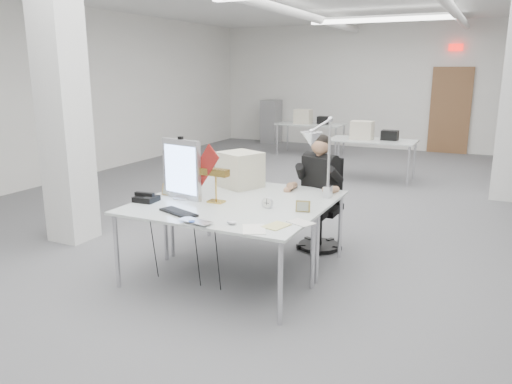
% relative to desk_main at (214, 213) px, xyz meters
% --- Properties ---
extents(room_shell, '(10.04, 14.04, 3.24)m').
position_rel_desk_main_xyz_m(room_shell, '(0.04, 2.63, 0.95)').
color(room_shell, '#59595C').
rests_on(room_shell, ground).
extents(desk_main, '(1.80, 0.90, 0.02)m').
position_rel_desk_main_xyz_m(desk_main, '(0.00, 0.00, 0.00)').
color(desk_main, silver).
rests_on(desk_main, room_shell).
extents(desk_second, '(1.80, 0.90, 0.02)m').
position_rel_desk_main_xyz_m(desk_second, '(0.00, 0.90, 0.00)').
color(desk_second, silver).
rests_on(desk_second, room_shell).
extents(bg_desk_a, '(1.60, 0.80, 0.02)m').
position_rel_desk_main_xyz_m(bg_desk_a, '(0.20, 5.50, 0.00)').
color(bg_desk_a, silver).
rests_on(bg_desk_a, room_shell).
extents(bg_desk_b, '(1.60, 0.80, 0.02)m').
position_rel_desk_main_xyz_m(bg_desk_b, '(-1.80, 7.70, 0.00)').
color(bg_desk_b, silver).
rests_on(bg_desk_b, room_shell).
extents(filing_cabinet, '(0.45, 0.55, 1.20)m').
position_rel_desk_main_xyz_m(filing_cabinet, '(-3.50, 9.15, -0.14)').
color(filing_cabinet, gray).
rests_on(filing_cabinet, room_shell).
extents(office_chair, '(0.67, 0.67, 1.06)m').
position_rel_desk_main_xyz_m(office_chair, '(0.55, 1.47, -0.21)').
color(office_chair, black).
rests_on(office_chair, room_shell).
extents(seated_person, '(0.73, 0.80, 0.99)m').
position_rel_desk_main_xyz_m(seated_person, '(0.55, 1.42, 0.16)').
color(seated_person, black).
rests_on(seated_person, office_chair).
extents(monitor, '(0.49, 0.14, 0.60)m').
position_rel_desk_main_xyz_m(monitor, '(-0.54, 0.30, 0.31)').
color(monitor, '#B9B9BE').
rests_on(monitor, desk_main).
extents(pennant, '(0.41, 0.14, 0.46)m').
position_rel_desk_main_xyz_m(pennant, '(-0.25, 0.27, 0.37)').
color(pennant, maroon).
rests_on(pennant, monitor).
extents(keyboard, '(0.44, 0.28, 0.02)m').
position_rel_desk_main_xyz_m(keyboard, '(-0.26, -0.19, 0.02)').
color(keyboard, black).
rests_on(keyboard, desk_main).
extents(laptop, '(0.35, 0.26, 0.02)m').
position_rel_desk_main_xyz_m(laptop, '(0.03, -0.42, 0.02)').
color(laptop, '#ABABAF').
rests_on(laptop, desk_main).
extents(mouse, '(0.10, 0.07, 0.04)m').
position_rel_desk_main_xyz_m(mouse, '(0.33, -0.26, 0.03)').
color(mouse, '#B8B8BD').
rests_on(mouse, desk_main).
extents(bankers_lamp, '(0.33, 0.16, 0.37)m').
position_rel_desk_main_xyz_m(bankers_lamp, '(-0.15, 0.31, 0.20)').
color(bankers_lamp, '#B9873A').
rests_on(bankers_lamp, desk_main).
extents(desk_phone, '(0.22, 0.20, 0.05)m').
position_rel_desk_main_xyz_m(desk_phone, '(-0.80, 0.04, 0.04)').
color(desk_phone, black).
rests_on(desk_phone, desk_main).
extents(picture_frame_left, '(0.16, 0.05, 0.12)m').
position_rel_desk_main_xyz_m(picture_frame_left, '(-0.74, 0.33, 0.07)').
color(picture_frame_left, '#AA8149').
rests_on(picture_frame_left, desk_main).
extents(picture_frame_right, '(0.14, 0.07, 0.11)m').
position_rel_desk_main_xyz_m(picture_frame_right, '(0.74, 0.36, 0.07)').
color(picture_frame_right, olive).
rests_on(picture_frame_right, desk_main).
extents(desk_clock, '(0.11, 0.03, 0.11)m').
position_rel_desk_main_xyz_m(desk_clock, '(0.40, 0.33, 0.06)').
color(desk_clock, silver).
rests_on(desk_clock, desk_main).
extents(paper_stack_a, '(0.29, 0.32, 0.01)m').
position_rel_desk_main_xyz_m(paper_stack_a, '(0.56, -0.30, 0.02)').
color(paper_stack_a, white).
rests_on(paper_stack_a, desk_main).
extents(paper_stack_b, '(0.21, 0.26, 0.01)m').
position_rel_desk_main_xyz_m(paper_stack_b, '(0.69, -0.14, 0.02)').
color(paper_stack_b, '#D5CE7F').
rests_on(paper_stack_b, desk_main).
extents(paper_stack_c, '(0.26, 0.22, 0.01)m').
position_rel_desk_main_xyz_m(paper_stack_c, '(0.85, 0.03, 0.02)').
color(paper_stack_c, silver).
rests_on(paper_stack_c, desk_main).
extents(beige_monitor, '(0.53, 0.52, 0.39)m').
position_rel_desk_main_xyz_m(beige_monitor, '(-0.25, 1.02, 0.21)').
color(beige_monitor, beige).
rests_on(beige_monitor, desk_second).
extents(architect_lamp, '(0.46, 0.79, 0.97)m').
position_rel_desk_main_xyz_m(architect_lamp, '(0.78, 0.72, 0.50)').
color(architect_lamp, silver).
rests_on(architect_lamp, desk_second).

